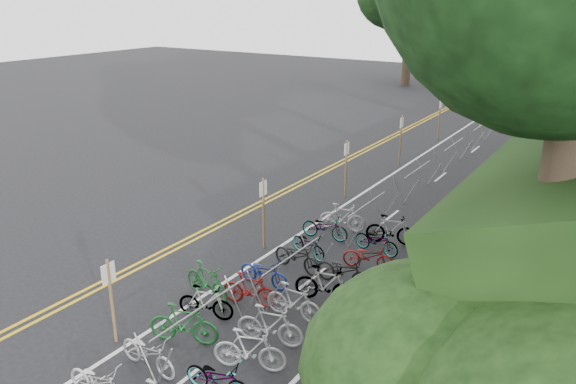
# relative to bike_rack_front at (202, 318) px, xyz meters

# --- Properties ---
(ground) EXTENTS (120.00, 120.00, 0.00)m
(ground) POSITION_rel_bike_rack_front_xyz_m (-2.72, 0.58, -0.89)
(ground) COLOR black
(ground) RESTS_ON ground
(road_markings) EXTENTS (7.47, 80.00, 0.01)m
(road_markings) POSITION_rel_bike_rack_front_xyz_m (-2.09, 10.67, -0.89)
(road_markings) COLOR gold
(road_markings) RESTS_ON ground
(red_curb) EXTENTS (0.25, 28.00, 0.10)m
(red_curb) POSITION_rel_bike_rack_front_xyz_m (2.98, 12.58, -0.84)
(red_curb) COLOR maroon
(red_curb) RESTS_ON ground
(bike_rack_front) EXTENTS (1.16, 3.34, 1.20)m
(bike_rack_front) POSITION_rel_bike_rack_front_xyz_m (0.00, 0.00, 0.00)
(bike_rack_front) COLOR #949495
(bike_rack_front) RESTS_ON ground
(bike_racks_rest) EXTENTS (1.14, 23.00, 1.17)m
(bike_racks_rest) POSITION_rel_bike_rack_front_xyz_m (0.28, 13.58, -0.04)
(bike_racks_rest) COLOR #949495
(bike_racks_rest) RESTS_ON ground
(signpost_near) EXTENTS (0.08, 0.40, 2.25)m
(signpost_near) POSITION_rel_bike_rack_front_xyz_m (-2.08, -0.90, 0.40)
(signpost_near) COLOR brown
(signpost_near) RESTS_ON ground
(signposts_rest) EXTENTS (0.08, 18.40, 2.50)m
(signposts_rest) POSITION_rel_bike_rack_front_xyz_m (-2.12, 14.58, 0.54)
(signposts_rest) COLOR brown
(signposts_rest) RESTS_ON ground
(bike_front) EXTENTS (0.80, 1.83, 1.06)m
(bike_front) POSITION_rel_bike_rack_front_xyz_m (-1.57, 1.99, -0.36)
(bike_front) COLOR #144C1E
(bike_front) RESTS_ON ground
(bike_valet) EXTENTS (3.31, 12.63, 1.08)m
(bike_valet) POSITION_rel_bike_rack_front_xyz_m (0.35, 3.05, -0.41)
(bike_valet) COLOR beige
(bike_valet) RESTS_ON ground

